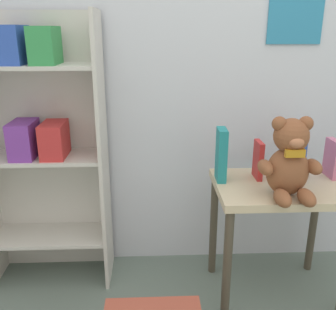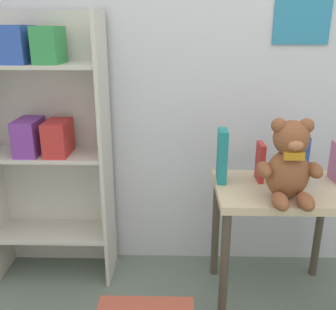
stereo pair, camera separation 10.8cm
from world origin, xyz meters
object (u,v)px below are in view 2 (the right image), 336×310
Objects in this scene: display_table at (280,207)px; book_standing_red at (260,162)px; book_standing_blue at (301,158)px; bookshelf_side at (47,136)px; book_standing_teal at (222,156)px; teddy_bear at (289,164)px.

display_table is 3.31× the size of book_standing_red.
book_standing_blue reaches higher than book_standing_red.
display_table is 0.25m from book_standing_blue.
book_standing_blue is (1.24, -0.16, -0.06)m from bookshelf_side.
book_standing_red reaches higher than display_table.
book_standing_teal is at bearing 166.24° from display_table.
book_standing_teal is 0.37m from book_standing_blue.
display_table is 1.74× the size of teddy_bear.
book_standing_teal is at bearing -178.92° from book_standing_blue.
book_standing_teal is at bearing -174.96° from book_standing_red.
display_table is at bearing -11.11° from bookshelf_side.
teddy_bear is 1.90× the size of book_standing_red.
teddy_bear is at bearing -98.97° from display_table.
display_table is (1.15, -0.23, -0.27)m from bookshelf_side.
book_standing_teal is 0.19m from book_standing_red.
book_standing_blue reaches higher than display_table.
display_table is at bearing -142.46° from book_standing_blue.
bookshelf_side is 7.51× the size of book_standing_red.
book_standing_teal reaches higher than book_standing_red.
book_standing_red is at bearing 6.49° from book_standing_teal.
display_table is 2.42× the size of book_standing_teal.
bookshelf_side reaches higher than display_table.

